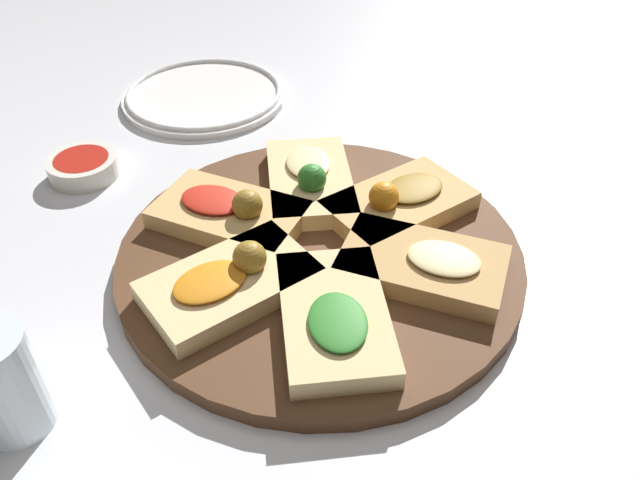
% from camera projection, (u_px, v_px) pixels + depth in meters
% --- Properties ---
extents(ground_plane, '(3.00, 3.00, 0.00)m').
position_uv_depth(ground_plane, '(320.00, 261.00, 0.69)').
color(ground_plane, silver).
extents(serving_board, '(0.44, 0.44, 0.02)m').
position_uv_depth(serving_board, '(320.00, 254.00, 0.68)').
color(serving_board, '#51331E').
rests_on(serving_board, ground_plane).
extents(focaccia_slice_0, '(0.19, 0.15, 0.05)m').
position_uv_depth(focaccia_slice_0, '(310.00, 180.00, 0.76)').
color(focaccia_slice_0, '#E5C689').
rests_on(focaccia_slice_0, serving_board).
extents(focaccia_slice_1, '(0.12, 0.18, 0.05)m').
position_uv_depth(focaccia_slice_1, '(230.00, 212.00, 0.70)').
color(focaccia_slice_1, tan).
rests_on(focaccia_slice_1, serving_board).
extents(focaccia_slice_2, '(0.19, 0.18, 0.05)m').
position_uv_depth(focaccia_slice_2, '(230.00, 281.00, 0.62)').
color(focaccia_slice_2, '#E5C689').
rests_on(focaccia_slice_2, serving_board).
extents(focaccia_slice_3, '(0.19, 0.15, 0.03)m').
position_uv_depth(focaccia_slice_3, '(335.00, 316.00, 0.58)').
color(focaccia_slice_3, '#E5C689').
rests_on(focaccia_slice_3, serving_board).
extents(focaccia_slice_4, '(0.12, 0.18, 0.03)m').
position_uv_depth(focaccia_slice_4, '(424.00, 264.00, 0.64)').
color(focaccia_slice_4, tan).
rests_on(focaccia_slice_4, serving_board).
extents(focaccia_slice_5, '(0.19, 0.18, 0.05)m').
position_uv_depth(focaccia_slice_5, '(399.00, 202.00, 0.72)').
color(focaccia_slice_5, tan).
rests_on(focaccia_slice_5, serving_board).
extents(plate_right, '(0.26, 0.26, 0.02)m').
position_uv_depth(plate_right, '(205.00, 95.00, 0.98)').
color(plate_right, white).
rests_on(plate_right, ground_plane).
extents(water_glass, '(0.06, 0.06, 0.10)m').
position_uv_depth(water_glass, '(2.00, 383.00, 0.50)').
color(water_glass, silver).
rests_on(water_glass, ground_plane).
extents(dipping_bowl, '(0.09, 0.09, 0.03)m').
position_uv_depth(dipping_bowl, '(83.00, 166.00, 0.81)').
color(dipping_bowl, silver).
rests_on(dipping_bowl, ground_plane).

